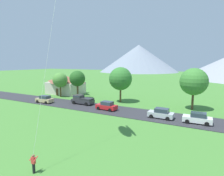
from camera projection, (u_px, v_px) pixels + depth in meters
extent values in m
cube|color=#2D2D33|center=(132.00, 113.00, 34.43)|extent=(160.00, 7.08, 0.08)
cone|color=gray|center=(139.00, 58.00, 183.54)|extent=(77.66, 77.66, 26.79)
cube|color=beige|center=(66.00, 88.00, 55.66)|extent=(10.00, 7.14, 3.53)
pyramid|color=brown|center=(65.00, 79.00, 55.28)|extent=(10.80, 7.71, 1.94)
cube|color=brown|center=(57.00, 92.00, 52.63)|extent=(0.90, 0.06, 2.00)
cylinder|color=brown|center=(78.00, 92.00, 47.53)|extent=(0.44, 0.44, 3.79)
sphere|color=#23561E|center=(77.00, 79.00, 47.06)|extent=(4.05, 4.05, 4.05)
cylinder|color=#4C3823|center=(193.00, 101.00, 36.68)|extent=(0.44, 0.44, 3.64)
sphere|color=#3D7F33|center=(194.00, 82.00, 36.15)|extent=(5.38, 5.38, 5.38)
cylinder|color=brown|center=(61.00, 91.00, 50.69)|extent=(0.44, 0.44, 3.11)
sphere|color=#4C8938|center=(60.00, 80.00, 50.26)|extent=(4.05, 4.05, 4.05)
cylinder|color=brown|center=(120.00, 95.00, 43.68)|extent=(0.44, 0.44, 3.57)
sphere|color=#33752D|center=(121.00, 79.00, 43.15)|extent=(5.45, 5.45, 5.45)
cube|color=white|center=(197.00, 119.00, 28.33)|extent=(4.25, 1.92, 0.80)
cube|color=#2D3847|center=(198.00, 115.00, 28.17)|extent=(2.24, 1.65, 0.68)
cylinder|color=black|center=(187.00, 121.00, 28.16)|extent=(0.65, 0.26, 0.64)
cylinder|color=black|center=(188.00, 118.00, 29.79)|extent=(0.65, 0.26, 0.64)
cylinder|color=black|center=(207.00, 124.00, 26.96)|extent=(0.65, 0.26, 0.64)
cylinder|color=black|center=(207.00, 121.00, 28.59)|extent=(0.65, 0.26, 0.64)
cube|color=tan|center=(45.00, 100.00, 42.81)|extent=(4.26, 1.95, 0.80)
cube|color=#2D3847|center=(45.00, 97.00, 42.64)|extent=(2.25, 1.66, 0.68)
cylinder|color=black|center=(37.00, 101.00, 42.62)|extent=(0.65, 0.26, 0.64)
cylinder|color=black|center=(43.00, 100.00, 44.26)|extent=(0.65, 0.26, 0.64)
cylinder|color=black|center=(46.00, 103.00, 41.44)|extent=(0.65, 0.26, 0.64)
cylinder|color=black|center=(52.00, 101.00, 43.07)|extent=(0.65, 0.26, 0.64)
cube|color=red|center=(107.00, 107.00, 36.39)|extent=(4.28, 2.00, 0.80)
cube|color=#2D3847|center=(107.00, 103.00, 36.21)|extent=(2.28, 1.69, 0.68)
cylinder|color=black|center=(98.00, 108.00, 36.34)|extent=(0.65, 0.27, 0.64)
cylinder|color=black|center=(103.00, 106.00, 37.90)|extent=(0.65, 0.27, 0.64)
cylinder|color=black|center=(110.00, 110.00, 34.96)|extent=(0.65, 0.27, 0.64)
cylinder|color=black|center=(115.00, 108.00, 36.52)|extent=(0.65, 0.27, 0.64)
cube|color=#B7BCC1|center=(161.00, 114.00, 30.97)|extent=(4.23, 1.87, 0.80)
cube|color=#2D3847|center=(162.00, 110.00, 30.80)|extent=(2.23, 1.62, 0.68)
cylinder|color=black|center=(151.00, 116.00, 30.87)|extent=(0.64, 0.25, 0.64)
cylinder|color=black|center=(154.00, 114.00, 32.46)|extent=(0.64, 0.25, 0.64)
cylinder|color=black|center=(168.00, 119.00, 29.56)|extent=(0.64, 0.25, 0.64)
cylinder|color=black|center=(170.00, 116.00, 31.15)|extent=(0.64, 0.25, 0.64)
cube|color=#333338|center=(83.00, 101.00, 41.31)|extent=(5.22, 2.05, 0.84)
cube|color=#333338|center=(79.00, 97.00, 41.72)|extent=(1.92, 1.86, 0.90)
cube|color=#2D3847|center=(79.00, 96.00, 41.68)|extent=(1.63, 1.89, 0.28)
cube|color=#28282C|center=(87.00, 99.00, 40.68)|extent=(2.72, 1.98, 0.36)
cylinder|color=black|center=(74.00, 102.00, 41.28)|extent=(0.76, 0.29, 0.76)
cylinder|color=black|center=(80.00, 101.00, 43.05)|extent=(0.76, 0.29, 0.76)
cylinder|color=black|center=(86.00, 104.00, 39.66)|extent=(0.76, 0.29, 0.76)
cylinder|color=black|center=(92.00, 102.00, 41.43)|extent=(0.76, 0.29, 0.76)
cylinder|color=black|center=(34.00, 168.00, 15.66)|extent=(0.24, 0.24, 0.88)
cube|color=red|center=(33.00, 160.00, 15.56)|extent=(0.36, 0.22, 0.58)
sphere|color=brown|center=(33.00, 156.00, 15.50)|extent=(0.21, 0.21, 0.21)
cylinder|color=red|center=(32.00, 158.00, 15.69)|extent=(0.18, 0.55, 0.37)
cylinder|color=red|center=(36.00, 159.00, 15.49)|extent=(0.18, 0.55, 0.37)
cylinder|color=silver|center=(48.00, 49.00, 17.10)|extent=(1.42, 5.82, 18.17)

